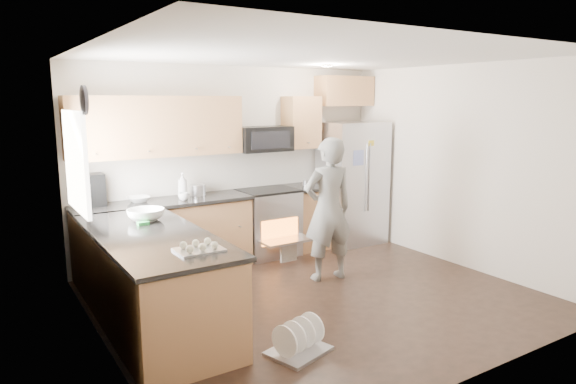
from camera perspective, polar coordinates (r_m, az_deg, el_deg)
ground at (r=5.79m, az=3.31°, el=-11.61°), size 4.50×4.50×0.00m
room_shell at (r=5.39m, az=3.07°, el=5.12°), size 4.54×4.04×2.62m
back_cabinet_run at (r=6.73m, az=-9.45°, el=-0.09°), size 4.45×0.64×2.50m
peninsula at (r=5.11m, az=-14.76°, el=-9.43°), size 0.96×2.36×1.04m
stove_range at (r=7.15m, az=-2.26°, el=-1.71°), size 0.76×0.97×1.79m
refrigerator at (r=7.80m, az=7.12°, el=0.99°), size 0.92×0.74×1.83m
person at (r=6.14m, az=4.49°, el=-1.94°), size 0.68×0.50×1.72m
dish_rack at (r=4.60m, az=1.17°, el=-16.50°), size 0.59×0.52×0.31m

